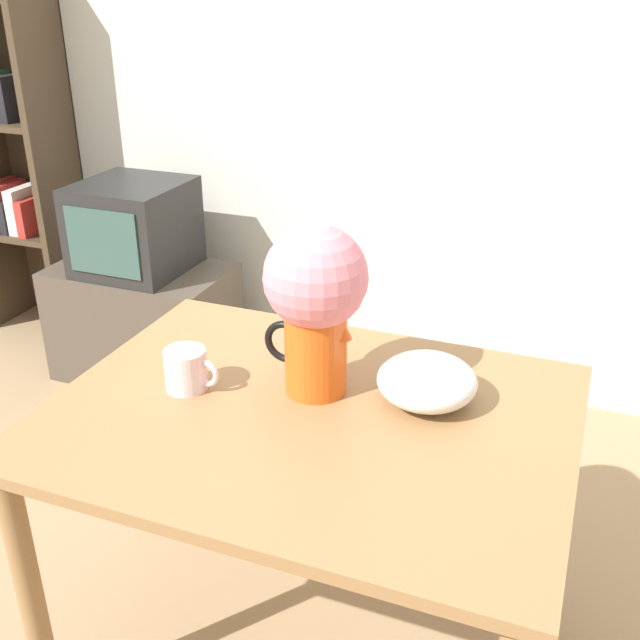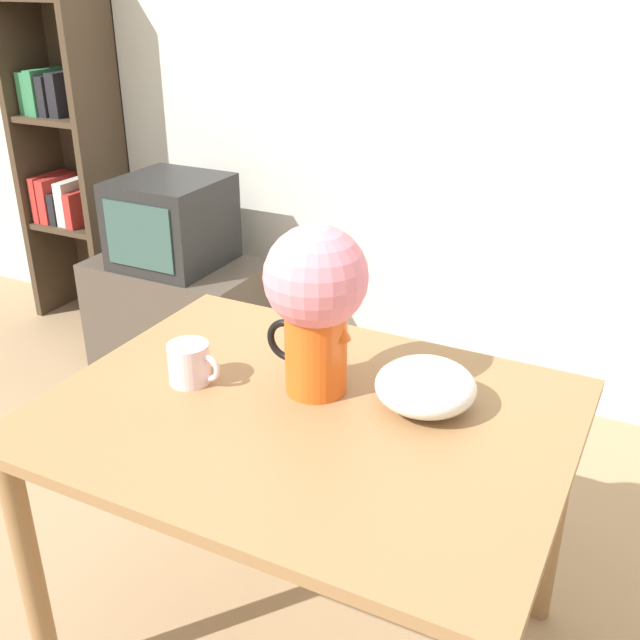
# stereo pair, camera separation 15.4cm
# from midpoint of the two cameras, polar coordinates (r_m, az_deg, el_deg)

# --- Properties ---
(wall_back) EXTENTS (8.00, 0.05, 2.60)m
(wall_back) POSITION_cam_midpoint_polar(r_m,az_deg,el_deg) (3.09, 5.16, 17.89)
(wall_back) COLOR silver
(wall_back) RESTS_ON ground_plane
(table) EXTENTS (1.20, 0.93, 0.76)m
(table) POSITION_cam_midpoint_polar(r_m,az_deg,el_deg) (1.81, -3.28, -9.81)
(table) COLOR olive
(table) RESTS_ON ground_plane
(flower_vase) EXTENTS (0.25, 0.24, 0.42)m
(flower_vase) POSITION_cam_midpoint_polar(r_m,az_deg,el_deg) (1.72, -2.92, 1.78)
(flower_vase) COLOR #E05619
(flower_vase) RESTS_ON table
(coffee_mug) EXTENTS (0.14, 0.10, 0.10)m
(coffee_mug) POSITION_cam_midpoint_polar(r_m,az_deg,el_deg) (1.85, -12.47, -3.76)
(coffee_mug) COLOR silver
(coffee_mug) RESTS_ON table
(white_bowl) EXTENTS (0.24, 0.24, 0.11)m
(white_bowl) POSITION_cam_midpoint_polar(r_m,az_deg,el_deg) (1.76, 5.67, -4.70)
(white_bowl) COLOR white
(white_bowl) RESTS_ON table
(tv_stand) EXTENTS (0.77, 0.45, 0.51)m
(tv_stand) POSITION_cam_midpoint_polar(r_m,az_deg,el_deg) (3.45, -14.46, -0.17)
(tv_stand) COLOR #4C4238
(tv_stand) RESTS_ON ground_plane
(tv_set) EXTENTS (0.43, 0.44, 0.38)m
(tv_set) POSITION_cam_midpoint_polar(r_m,az_deg,el_deg) (3.29, -15.32, 6.83)
(tv_set) COLOR black
(tv_set) RESTS_ON tv_stand
(bookshelf) EXTENTS (0.47, 0.32, 1.81)m
(bookshelf) POSITION_cam_midpoint_polar(r_m,az_deg,el_deg) (3.96, -23.41, 12.84)
(bookshelf) COLOR #423323
(bookshelf) RESTS_ON ground_plane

